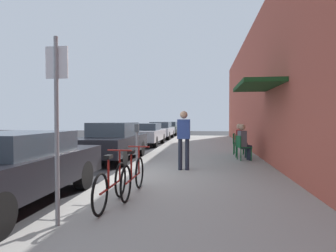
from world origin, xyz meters
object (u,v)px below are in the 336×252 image
object	(u,v)px
parked_car_1	(113,141)
parked_car_2	(146,134)
cafe_chair_2	(237,142)
parked_car_4	(169,128)
parked_car_3	(161,130)
parking_meter	(137,143)
seated_patron_1	(241,139)
seated_patron_0	(244,141)
street_sign	(57,116)
cafe_chair_0	(242,146)
parked_car_0	(11,167)
cafe_chair_1	(239,144)
bicycle_0	(112,184)
bicycle_1	(133,176)
pedestrian_standing	(184,135)

from	to	relation	value
parked_car_1	parked_car_2	bearing A→B (deg)	90.00
cafe_chair_2	parked_car_4	bearing A→B (deg)	107.15
parked_car_3	parked_car_4	size ratio (longest dim) A/B	1.00
parked_car_1	parked_car_2	xyz separation A→B (m)	(0.00, 6.24, -0.04)
parked_car_3	parking_meter	xyz separation A→B (m)	(1.55, -14.33, 0.19)
parked_car_1	seated_patron_1	world-z (taller)	parked_car_1
seated_patron_0	seated_patron_1	size ratio (longest dim) A/B	1.00
parked_car_4	street_sign	world-z (taller)	street_sign
parked_car_3	parking_meter	bearing A→B (deg)	-83.83
parked_car_2	parked_car_1	bearing A→B (deg)	-90.00
parked_car_4	cafe_chair_0	world-z (taller)	parked_car_4
parked_car_0	parked_car_2	world-z (taller)	parked_car_0
seated_patron_1	cafe_chair_1	bearing A→B (deg)	170.51
bicycle_0	seated_patron_1	bearing A→B (deg)	65.71
seated_patron_0	bicycle_1	bearing A→B (deg)	-118.83
seated_patron_1	cafe_chair_2	distance (m)	0.89
cafe_chair_1	bicycle_0	bearing A→B (deg)	-113.82
parking_meter	cafe_chair_0	world-z (taller)	parking_meter
cafe_chair_1	street_sign	bearing A→B (deg)	-113.94
parked_car_1	cafe_chair_1	distance (m)	4.87
street_sign	parked_car_3	bearing A→B (deg)	94.58
street_sign	cafe_chair_1	world-z (taller)	street_sign
parked_car_3	pedestrian_standing	xyz separation A→B (m)	(2.91, -14.26, 0.42)
cafe_chair_2	parked_car_1	bearing A→B (deg)	-162.99
parked_car_3	bicycle_0	size ratio (longest dim) A/B	2.57
bicycle_1	cafe_chair_0	xyz separation A→B (m)	(2.69, 4.99, 0.14)
cafe_chair_0	cafe_chair_1	distance (m)	0.82
seated_patron_1	parked_car_0	bearing A→B (deg)	-127.35
street_sign	cafe_chair_2	bearing A→B (deg)	68.28
parked_car_0	parking_meter	bearing A→B (deg)	65.03
cafe_chair_0	seated_patron_1	bearing A→B (deg)	85.88
street_sign	seated_patron_1	world-z (taller)	street_sign
parked_car_0	cafe_chair_1	world-z (taller)	parked_car_0
parking_meter	bicycle_0	distance (m)	3.49
parked_car_0	cafe_chair_0	distance (m)	7.39
street_sign	pedestrian_standing	xyz separation A→B (m)	(1.41, 4.48, -0.52)
parked_car_4	street_sign	distance (m)	24.09
seated_patron_0	parked_car_4	bearing A→B (deg)	105.76
seated_patron_0	cafe_chair_1	bearing A→B (deg)	94.21
parked_car_3	cafe_chair_0	xyz separation A→B (m)	(4.83, -12.06, -0.08)
street_sign	bicycle_1	xyz separation A→B (m)	(0.64, 1.69, -1.16)
cafe_chair_0	pedestrian_standing	size ratio (longest dim) A/B	0.51
parking_meter	bicycle_0	xyz separation A→B (m)	(0.40, -3.45, -0.41)
bicycle_0	bicycle_1	world-z (taller)	same
parked_car_2	parked_car_3	size ratio (longest dim) A/B	1.00
parked_car_3	street_sign	distance (m)	18.82
street_sign	seated_patron_0	size ratio (longest dim) A/B	2.02
parked_car_1	cafe_chair_2	xyz separation A→B (m)	(4.83, 1.48, -0.12)
parked_car_3	bicycle_0	distance (m)	17.88
cafe_chair_0	parked_car_2	bearing A→B (deg)	126.84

